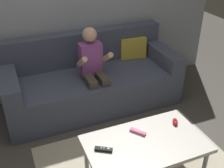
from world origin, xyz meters
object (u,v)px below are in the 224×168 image
at_px(couch, 92,81).
at_px(person_seated_on_couch, 94,68).
at_px(game_remote_pink_near_edge, 138,132).
at_px(coffee_table, 145,145).
at_px(game_remote_black_far_corner, 104,149).
at_px(nunchuk_red, 175,122).

height_order(couch, person_seated_on_couch, person_seated_on_couch).
bearing_deg(game_remote_pink_near_edge, coffee_table, -87.17).
relative_size(couch, game_remote_black_far_corner, 14.41).
height_order(person_seated_on_couch, game_remote_black_far_corner, person_seated_on_couch).
xyz_separation_m(nunchuk_red, game_remote_black_far_corner, (-0.70, -0.07, -0.01)).
bearing_deg(nunchuk_red, game_remote_pink_near_edge, 178.11).
height_order(coffee_table, game_remote_pink_near_edge, game_remote_pink_near_edge).
xyz_separation_m(couch, nunchuk_red, (0.38, -1.16, 0.12)).
xyz_separation_m(game_remote_pink_near_edge, nunchuk_red, (0.36, -0.01, 0.01)).
bearing_deg(person_seated_on_couch, nunchuk_red, -67.31).
relative_size(person_seated_on_couch, nunchuk_red, 9.81).
bearing_deg(game_remote_black_far_corner, couch, 75.26).
height_order(nunchuk_red, game_remote_black_far_corner, nunchuk_red).
relative_size(couch, coffee_table, 2.04).
bearing_deg(coffee_table, game_remote_pink_near_edge, 92.83).
bearing_deg(coffee_table, couch, 91.06).
distance_m(game_remote_pink_near_edge, game_remote_black_far_corner, 0.35).
bearing_deg(couch, game_remote_black_far_corner, -104.74).
height_order(person_seated_on_couch, nunchuk_red, person_seated_on_couch).
height_order(coffee_table, game_remote_black_far_corner, game_remote_black_far_corner).
bearing_deg(couch, game_remote_pink_near_edge, -89.14).
distance_m(person_seated_on_couch, nunchuk_red, 1.07).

